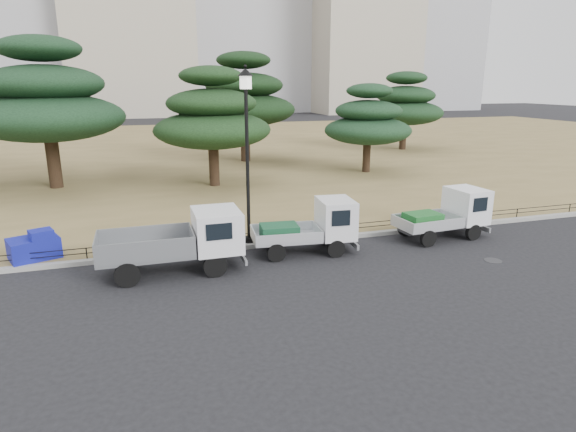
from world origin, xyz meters
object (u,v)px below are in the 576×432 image
object	(u,v)px
truck_kei_front	(312,227)
truck_kei_rear	(448,214)
tarp_pile	(35,247)
street_lamp	(247,128)
truck_large	(180,239)

from	to	relation	value
truck_kei_front	truck_kei_rear	world-z (taller)	truck_kei_front
truck_kei_front	tarp_pile	bearing A→B (deg)	174.39
truck_kei_front	street_lamp	bearing A→B (deg)	150.94
truck_kei_front	tarp_pile	xyz separation A→B (m)	(-9.43, 1.82, -0.40)
street_lamp	tarp_pile	world-z (taller)	street_lamp
truck_large	street_lamp	size ratio (longest dim) A/B	0.72
truck_kei_rear	truck_large	bearing A→B (deg)	178.34
truck_kei_front	truck_kei_rear	bearing A→B (deg)	6.18
truck_kei_front	truck_kei_rear	xyz separation A→B (m)	(5.77, 0.09, -0.00)
truck_large	tarp_pile	distance (m)	5.29
tarp_pile	truck_large	bearing A→B (deg)	-26.07
street_lamp	tarp_pile	xyz separation A→B (m)	(-7.42, 0.44, -3.87)
truck_large	truck_kei_rear	bearing A→B (deg)	2.99
truck_large	truck_kei_rear	world-z (taller)	truck_large
truck_kei_rear	street_lamp	world-z (taller)	street_lamp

